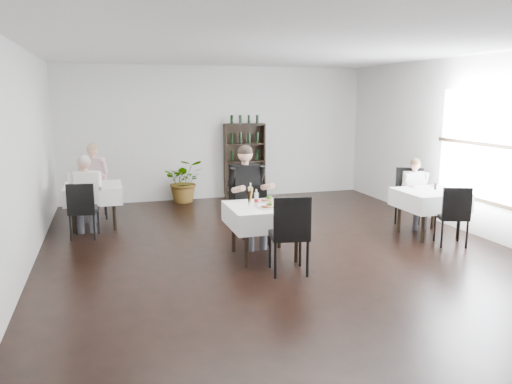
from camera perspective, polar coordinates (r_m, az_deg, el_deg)
room_shell at (r=7.16m, az=3.25°, el=4.32°), size 9.00×9.00×9.00m
window_right at (r=8.96m, az=24.74°, el=4.65°), size 0.06×2.30×1.85m
wine_shelf at (r=11.50m, az=-1.31°, el=3.50°), size 0.90×0.28×1.75m
main_table at (r=7.21m, az=0.93°, el=-2.70°), size 1.03×1.03×0.77m
left_table at (r=9.34m, az=-18.10°, el=-0.14°), size 0.98×0.98×0.77m
right_table at (r=8.83m, az=19.21°, el=-0.82°), size 0.98×0.98×0.77m
potted_tree at (r=11.15m, az=-8.15°, el=1.29°), size 0.95×0.85×0.97m
main_chair_far at (r=8.01m, az=-0.09°, el=-2.12°), size 0.47×0.47×0.90m
main_chair_near at (r=6.51m, az=3.90°, el=-4.32°), size 0.56×0.56×1.07m
left_chair_far at (r=10.13m, az=-17.99°, el=0.24°), size 0.45×0.46×0.95m
left_chair_near at (r=8.63m, az=-19.21°, el=-1.63°), size 0.49×0.50×0.94m
right_chair_far at (r=9.36m, az=17.18°, el=-0.17°), size 0.63×0.64×1.05m
right_chair_near at (r=8.34m, az=21.65°, el=-2.16°), size 0.56×0.56×0.96m
diner_main at (r=7.73m, az=-0.98°, el=0.46°), size 0.65×0.67×1.58m
diner_left_far at (r=9.95m, az=-18.19°, el=1.81°), size 0.63×0.67×1.46m
diner_left_near at (r=8.67m, az=-18.90°, el=0.24°), size 0.55×0.56×1.39m
diner_right_far at (r=9.34m, az=17.76°, el=0.48°), size 0.49×0.50×1.23m
plate_far at (r=7.42m, az=1.27°, el=-0.99°), size 0.34×0.34×0.08m
plate_near at (r=7.00m, az=1.35°, el=-1.72°), size 0.30×0.30×0.08m
pilsner_dark at (r=7.06m, az=-0.82°, el=-0.76°), size 0.07×0.07×0.29m
pilsner_lager at (r=7.16m, az=-0.64°, el=-0.48°), size 0.08×0.08×0.33m
coke_bottle at (r=7.11m, az=0.03°, el=-0.85°), size 0.06×0.06×0.25m
napkin_cutlery at (r=7.05m, az=3.37°, el=-1.74°), size 0.24×0.22×0.02m
pepper_mill at (r=8.94m, az=19.81°, el=0.62°), size 0.05×0.05×0.11m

